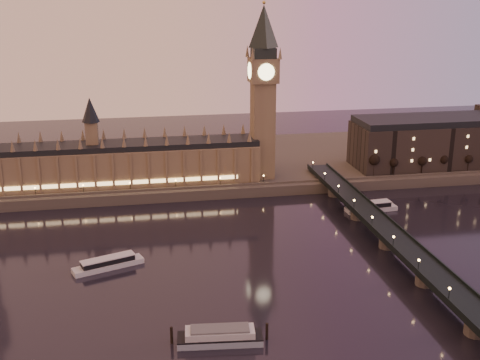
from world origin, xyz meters
name	(u,v)px	position (x,y,z in m)	size (l,w,h in m)	color
ground	(196,282)	(0.00, 0.00, 0.00)	(700.00, 700.00, 0.00)	black
far_embankment	(214,164)	(30.00, 165.00, 3.00)	(560.00, 130.00, 6.00)	#423D35
palace_of_westminster	(104,159)	(-40.12, 120.99, 21.71)	(180.00, 26.62, 52.00)	brown
big_ben	(263,82)	(53.99, 120.99, 63.95)	(17.68, 17.68, 104.00)	brown
westminster_bridge	(404,253)	(91.61, 0.00, 5.52)	(13.20, 260.00, 15.30)	black
city_block	(467,138)	(194.94, 130.93, 22.24)	(155.00, 45.00, 34.00)	black
bare_tree_0	(372,163)	(120.05, 109.00, 15.07)	(5.98, 5.98, 12.16)	black
bare_tree_1	(396,161)	(135.88, 109.00, 15.07)	(5.98, 5.98, 12.16)	black
bare_tree_2	(420,160)	(151.71, 109.00, 15.07)	(5.98, 5.98, 12.16)	black
bare_tree_3	(444,159)	(167.54, 109.00, 15.07)	(5.98, 5.98, 12.16)	black
bare_tree_4	(467,158)	(183.36, 109.00, 15.07)	(5.98, 5.98, 12.16)	black
cruise_boat_a	(108,263)	(-36.15, 19.92, 2.17)	(31.18, 16.78, 4.92)	silver
cruise_boat_b	(371,207)	(103.56, 67.22, 2.33)	(29.09, 9.33, 5.28)	silver
moored_barge	(220,336)	(3.23, -46.48, 2.61)	(33.56, 11.06, 6.18)	#8DA1B4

